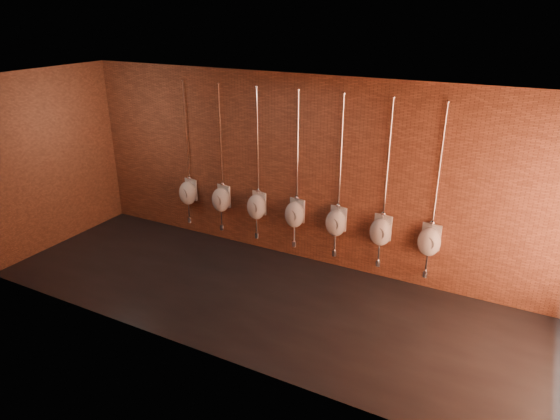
{
  "coord_description": "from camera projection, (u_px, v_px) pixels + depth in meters",
  "views": [
    {
      "loc": [
        3.43,
        -5.72,
        4.17
      ],
      "look_at": [
        -0.06,
        0.9,
        1.1
      ],
      "focal_mm": 32.0,
      "sensor_mm": 36.0,
      "label": 1
    }
  ],
  "objects": [
    {
      "name": "urinal_0",
      "position": [
        188.0,
        192.0,
        9.54
      ],
      "size": [
        0.4,
        0.37,
        2.71
      ],
      "color": "white",
      "rests_on": "ground"
    },
    {
      "name": "urinal_1",
      "position": [
        221.0,
        199.0,
        9.21
      ],
      "size": [
        0.4,
        0.37,
        2.71
      ],
      "color": "white",
      "rests_on": "ground"
    },
    {
      "name": "urinal_4",
      "position": [
        336.0,
        222.0,
        8.23
      ],
      "size": [
        0.4,
        0.37,
        2.71
      ],
      "color": "white",
      "rests_on": "ground"
    },
    {
      "name": "urinal_5",
      "position": [
        381.0,
        231.0,
        7.9
      ],
      "size": [
        0.4,
        0.37,
        2.71
      ],
      "color": "white",
      "rests_on": "ground"
    },
    {
      "name": "ground",
      "position": [
        256.0,
        295.0,
        7.75
      ],
      "size": [
        8.5,
        8.5,
        0.0
      ],
      "primitive_type": "plane",
      "color": "black",
      "rests_on": "ground"
    },
    {
      "name": "room_shell",
      "position": [
        254.0,
        172.0,
        6.98
      ],
      "size": [
        8.54,
        3.04,
        3.22
      ],
      "color": "black",
      "rests_on": "ground"
    },
    {
      "name": "urinal_3",
      "position": [
        295.0,
        213.0,
        8.55
      ],
      "size": [
        0.4,
        0.37,
        2.71
      ],
      "color": "white",
      "rests_on": "ground"
    },
    {
      "name": "urinal_2",
      "position": [
        257.0,
        206.0,
        8.88
      ],
      "size": [
        0.4,
        0.37,
        2.71
      ],
      "color": "white",
      "rests_on": "ground"
    },
    {
      "name": "urinal_6",
      "position": [
        429.0,
        240.0,
        7.57
      ],
      "size": [
        0.4,
        0.37,
        2.71
      ],
      "color": "white",
      "rests_on": "ground"
    }
  ]
}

